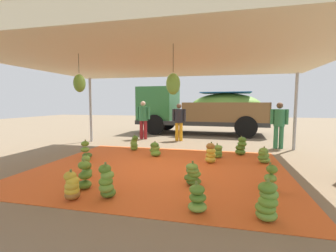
{
  "coord_description": "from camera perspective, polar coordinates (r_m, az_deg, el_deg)",
  "views": [
    {
      "loc": [
        1.52,
        -5.48,
        1.58
      ],
      "look_at": [
        -0.48,
        2.92,
        0.75
      ],
      "focal_mm": 25.71,
      "sensor_mm": 36.0,
      "label": 1
    }
  ],
  "objects": [
    {
      "name": "banana_bunch_11",
      "position": [
        7.16,
        -3.09,
        -5.59
      ],
      "size": [
        0.46,
        0.45,
        0.45
      ],
      "color": "#60932D",
      "rests_on": "tarp_orange"
    },
    {
      "name": "banana_bunch_3",
      "position": [
        6.82,
        21.74,
        -6.58
      ],
      "size": [
        0.39,
        0.38,
        0.44
      ],
      "color": "#6B9E38",
      "rests_on": "tarp_orange"
    },
    {
      "name": "banana_bunch_9",
      "position": [
        7.64,
        16.94,
        -4.67
      ],
      "size": [
        0.4,
        0.37,
        0.58
      ],
      "color": "#477523",
      "rests_on": "tarp_orange"
    },
    {
      "name": "worker_1",
      "position": [
        10.52,
        -5.89,
        2.13
      ],
      "size": [
        0.61,
        0.37,
        1.66
      ],
      "color": "maroon",
      "rests_on": "ground"
    },
    {
      "name": "banana_bunch_0",
      "position": [
        3.67,
        6.98,
        -16.79
      ],
      "size": [
        0.35,
        0.35,
        0.45
      ],
      "color": "#75A83D",
      "rests_on": "tarp_orange"
    },
    {
      "name": "banana_bunch_12",
      "position": [
        8.06,
        -8.01,
        -4.09
      ],
      "size": [
        0.31,
        0.3,
        0.53
      ],
      "color": "#60932D",
      "rests_on": "tarp_orange"
    },
    {
      "name": "banana_bunch_6",
      "position": [
        6.42,
        10.08,
        -6.47
      ],
      "size": [
        0.32,
        0.34,
        0.56
      ],
      "color": "gold",
      "rests_on": "tarp_orange"
    },
    {
      "name": "banana_bunch_14",
      "position": [
        4.73,
        23.2,
        -11.51
      ],
      "size": [
        0.32,
        0.32,
        0.52
      ],
      "color": "#6B9E38",
      "rests_on": "tarp_orange"
    },
    {
      "name": "worker_2",
      "position": [
        9.1,
        24.85,
        0.91
      ],
      "size": [
        0.59,
        0.36,
        1.6
      ],
      "color": "#337A4C",
      "rests_on": "ground"
    },
    {
      "name": "banana_bunch_7",
      "position": [
        7.27,
        -18.89,
        -5.46
      ],
      "size": [
        0.4,
        0.38,
        0.53
      ],
      "color": "#477523",
      "rests_on": "tarp_orange"
    },
    {
      "name": "worker_0",
      "position": [
        9.99,
        2.62,
        1.63
      ],
      "size": [
        0.57,
        0.35,
        1.56
      ],
      "color": "orange",
      "rests_on": "ground"
    },
    {
      "name": "tent_canopy",
      "position": [
        5.67,
        -2.49,
        15.33
      ],
      "size": [
        8.0,
        7.0,
        2.63
      ],
      "color": "#9EA0A5",
      "rests_on": "ground"
    },
    {
      "name": "ground_plane",
      "position": [
        8.75,
        3.18,
        -4.91
      ],
      "size": [
        40.0,
        40.0,
        0.0
      ],
      "primitive_type": "plane",
      "color": "#7F6B51"
    },
    {
      "name": "banana_bunch_8",
      "position": [
        4.21,
        -14.35,
        -12.8
      ],
      "size": [
        0.34,
        0.36,
        0.6
      ],
      "color": "#477523",
      "rests_on": "tarp_orange"
    },
    {
      "name": "banana_bunch_1",
      "position": [
        4.32,
        -21.83,
        -13.17
      ],
      "size": [
        0.33,
        0.34,
        0.5
      ],
      "color": "#996628",
      "rests_on": "tarp_orange"
    },
    {
      "name": "tarp_orange",
      "position": [
        5.9,
        -2.07,
        -10.0
      ],
      "size": [
        5.89,
        4.95,
        0.01
      ],
      "primitive_type": "cube",
      "color": "#E05B23",
      "rests_on": "ground"
    },
    {
      "name": "banana_bunch_2",
      "position": [
        7.1,
        11.63,
        -5.97
      ],
      "size": [
        0.4,
        0.41,
        0.42
      ],
      "color": "#60932D",
      "rests_on": "tarp_orange"
    },
    {
      "name": "banana_bunch_10",
      "position": [
        4.72,
        5.89,
        -11.43
      ],
      "size": [
        0.41,
        0.38,
        0.47
      ],
      "color": "#477523",
      "rests_on": "tarp_orange"
    },
    {
      "name": "cargo_truck_main",
      "position": [
        12.52,
        7.38,
        4.05
      ],
      "size": [
        6.49,
        2.72,
        2.4
      ],
      "color": "#2D2D2D",
      "rests_on": "ground"
    },
    {
      "name": "banana_bunch_5",
      "position": [
        5.51,
        -18.75,
        -9.07
      ],
      "size": [
        0.3,
        0.3,
        0.49
      ],
      "color": "#6B9E38",
      "rests_on": "tarp_orange"
    },
    {
      "name": "banana_bunch_13",
      "position": [
        3.61,
        22.43,
        -16.41
      ],
      "size": [
        0.36,
        0.35,
        0.57
      ],
      "color": "#6B9E38",
      "rests_on": "tarp_orange"
    },
    {
      "name": "banana_bunch_4",
      "position": [
        4.74,
        -19.19,
        -11.17
      ],
      "size": [
        0.35,
        0.34,
        0.56
      ],
      "color": "#518428",
      "rests_on": "tarp_orange"
    }
  ]
}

